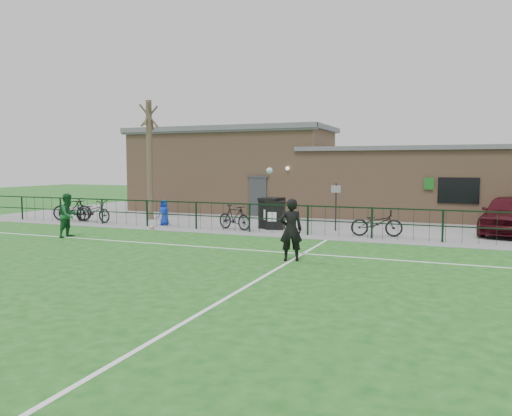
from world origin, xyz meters
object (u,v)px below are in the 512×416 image
at_px(bicycle_b, 72,209).
at_px(bicycle_d, 234,217).
at_px(spectator_child, 164,212).
at_px(car_maroon, 510,214).
at_px(ball_ground, 152,227).
at_px(sign_post, 336,207).
at_px(bicycle_e, 377,223).
at_px(bicycle_c, 94,211).
at_px(outfield_player, 69,215).
at_px(bicycle_a, 72,210).
at_px(wheelie_bin_right, 272,214).
at_px(bare_tree, 150,160).
at_px(wheelie_bin_left, 275,216).

xyz_separation_m(bicycle_b, bicycle_d, (8.88, -0.13, -0.06)).
bearing_deg(spectator_child, car_maroon, 17.97).
bearing_deg(ball_ground, bicycle_b, 166.72).
relative_size(sign_post, bicycle_e, 1.02).
relative_size(bicycle_c, spectator_child, 1.73).
height_order(outfield_player, ball_ground, outfield_player).
xyz_separation_m(sign_post, bicycle_a, (-13.07, -1.01, -0.50)).
xyz_separation_m(bicycle_a, ball_ground, (5.60, -1.40, -0.41)).
distance_m(sign_post, outfield_player, 10.71).
relative_size(sign_post, spectator_child, 1.71).
relative_size(car_maroon, spectator_child, 3.98).
xyz_separation_m(bicycle_b, bicycle_e, (14.81, 0.14, -0.08)).
relative_size(sign_post, outfield_player, 1.19).
relative_size(wheelie_bin_right, bicycle_c, 0.62).
bearing_deg(sign_post, bare_tree, 174.68).
bearing_deg(sign_post, wheelie_bin_right, -177.60).
distance_m(wheelie_bin_left, bicycle_b, 10.44).
height_order(wheelie_bin_left, ball_ground, wheelie_bin_left).
height_order(bicycle_b, bicycle_c, bicycle_b).
bearing_deg(bicycle_e, car_maroon, -73.71).
bearing_deg(bare_tree, sign_post, -5.32).
bearing_deg(bare_tree, outfield_player, -85.11).
relative_size(car_maroon, bicycle_e, 2.37).
distance_m(wheelie_bin_left, car_maroon, 9.45).
bearing_deg(bare_tree, wheelie_bin_left, -9.57).
bearing_deg(bicycle_d, bicycle_c, 107.91).
bearing_deg(bare_tree, bicycle_c, -130.37).
relative_size(bicycle_a, bicycle_d, 1.07).
bearing_deg(bicycle_a, spectator_child, -83.09).
relative_size(wheelie_bin_left, ball_ground, 5.37).
height_order(spectator_child, outfield_player, outfield_player).
xyz_separation_m(bare_tree, sign_post, (9.75, -0.91, -1.98)).
relative_size(bicycle_e, spectator_child, 1.68).
height_order(wheelie_bin_left, bicycle_b, bicycle_b).
bearing_deg(outfield_player, spectator_child, -16.66).
height_order(bicycle_a, spectator_child, spectator_child).
relative_size(wheelie_bin_left, bicycle_e, 0.58).
bearing_deg(spectator_child, wheelie_bin_right, 17.40).
relative_size(sign_post, bicycle_d, 1.12).
height_order(wheelie_bin_left, car_maroon, car_maroon).
relative_size(wheelie_bin_right, car_maroon, 0.27).
relative_size(bare_tree, bicycle_d, 3.37).
bearing_deg(sign_post, spectator_child, -172.83).
relative_size(bare_tree, bicycle_a, 3.15).
xyz_separation_m(bicycle_c, bicycle_e, (13.37, 0.23, -0.01)).
bearing_deg(wheelie_bin_left, spectator_child, 176.12).
height_order(bicycle_a, bicycle_c, bicycle_c).
xyz_separation_m(car_maroon, bicycle_c, (-18.21, -2.87, -0.26)).
xyz_separation_m(car_maroon, bicycle_e, (-4.83, -2.64, -0.28)).
bearing_deg(bicycle_d, spectator_child, 104.16).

